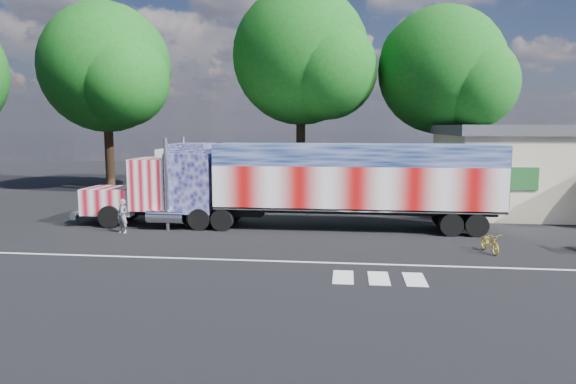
# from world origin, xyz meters

# --- Properties ---
(ground) EXTENTS (100.00, 100.00, 0.00)m
(ground) POSITION_xyz_m (0.00, 0.00, 0.00)
(ground) COLOR black
(lane_markings) EXTENTS (30.00, 2.67, 0.01)m
(lane_markings) POSITION_xyz_m (1.71, -3.77, 0.01)
(lane_markings) COLOR silver
(lane_markings) RESTS_ON ground
(semi_truck) EXTENTS (21.41, 3.38, 4.56)m
(semi_truck) POSITION_xyz_m (0.67, 3.63, 2.35)
(semi_truck) COLOR black
(semi_truck) RESTS_ON ground
(coach_bus) EXTENTS (12.50, 2.91, 3.64)m
(coach_bus) POSITION_xyz_m (-3.11, 11.01, 1.88)
(coach_bus) COLOR silver
(coach_bus) RESTS_ON ground
(woman) EXTENTS (0.70, 0.58, 1.64)m
(woman) POSITION_xyz_m (-7.85, 1.38, 0.82)
(woman) COLOR slate
(woman) RESTS_ON ground
(bicycle) EXTENTS (0.80, 1.61, 0.81)m
(bicycle) POSITION_xyz_m (8.73, -0.60, 0.40)
(bicycle) COLOR gold
(bicycle) RESTS_ON ground
(tree_n_mid) EXTENTS (10.84, 10.33, 15.54)m
(tree_n_mid) POSITION_xyz_m (-0.54, 17.71, 10.31)
(tree_n_mid) COLOR black
(tree_n_mid) RESTS_ON ground
(tree_nw_a) EXTENTS (10.48, 9.99, 14.64)m
(tree_nw_a) POSITION_xyz_m (-15.76, 16.96, 9.59)
(tree_nw_a) COLOR black
(tree_nw_a) RESTS_ON ground
(tree_ne_a) EXTENTS (9.75, 9.28, 13.84)m
(tree_ne_a) POSITION_xyz_m (9.85, 17.58, 9.14)
(tree_ne_a) COLOR black
(tree_ne_a) RESTS_ON ground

